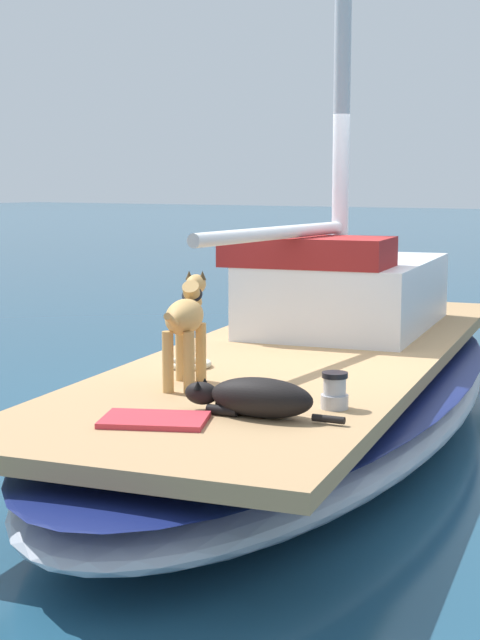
{
  "coord_description": "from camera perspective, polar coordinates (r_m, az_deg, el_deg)",
  "views": [
    {
      "loc": [
        3.38,
        -6.49,
        1.95
      ],
      "look_at": [
        0.0,
        -1.0,
        1.01
      ],
      "focal_mm": 53.75,
      "sensor_mm": 36.0,
      "label": 1
    }
  ],
  "objects": [
    {
      "name": "cabin_house",
      "position": [
        8.45,
        6.2,
        1.82
      ],
      "size": [
        1.78,
        2.45,
        0.84
      ],
      "color": "silver",
      "rests_on": "sailboat_main"
    },
    {
      "name": "dog_black",
      "position": [
        5.28,
        0.91,
        -4.64
      ],
      "size": [
        0.95,
        0.33,
        0.22
      ],
      "color": "black",
      "rests_on": "sailboat_main"
    },
    {
      "name": "ground_plane",
      "position": [
        7.57,
        4.0,
        -6.65
      ],
      "size": [
        120.0,
        120.0,
        0.0
      ],
      "primitive_type": "plane",
      "color": "navy"
    },
    {
      "name": "sailboat_main",
      "position": [
        7.49,
        4.03,
        -4.18
      ],
      "size": [
        3.8,
        7.57,
        0.66
      ],
      "color": "#B2B7C1",
      "rests_on": "ground"
    },
    {
      "name": "deck_towel",
      "position": [
        5.19,
        -5.12,
        -5.94
      ],
      "size": [
        0.66,
        0.56,
        0.03
      ],
      "primitive_type": "cube",
      "rotation": [
        0.0,
        0.0,
        0.42
      ],
      "color": "#C6333D",
      "rests_on": "sailboat_main"
    },
    {
      "name": "coiled_rope",
      "position": [
        6.7,
        -3.07,
        -2.62
      ],
      "size": [
        0.32,
        0.32,
        0.04
      ],
      "primitive_type": "torus",
      "color": "beige",
      "rests_on": "sailboat_main"
    },
    {
      "name": "dog_tan",
      "position": [
        6.04,
        -3.23,
        0.03
      ],
      "size": [
        0.44,
        0.9,
        0.7
      ],
      "color": "tan",
      "rests_on": "sailboat_main"
    },
    {
      "name": "deck_winch",
      "position": [
        5.5,
        5.66,
        -4.26
      ],
      "size": [
        0.16,
        0.16,
        0.21
      ],
      "color": "#B7B7BC",
      "rests_on": "sailboat_main"
    }
  ]
}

